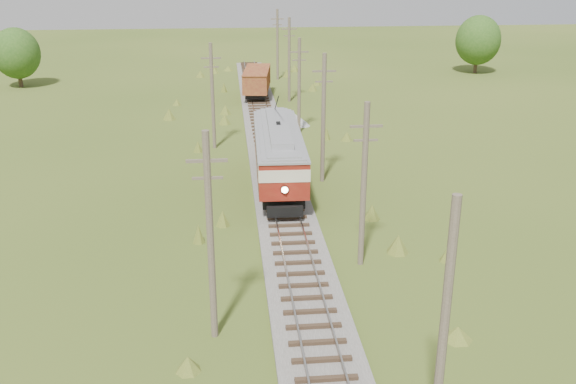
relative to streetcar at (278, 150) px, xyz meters
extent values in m
cube|color=#605B54|center=(0.00, 4.14, -2.64)|extent=(3.60, 96.00, 0.25)
cube|color=#726659|center=(-0.72, 4.14, -2.28)|extent=(0.08, 96.00, 0.17)
cube|color=#726659|center=(0.72, 4.14, -2.28)|extent=(0.08, 96.00, 0.17)
cube|color=#2D2116|center=(0.00, 4.14, -2.43)|extent=(2.40, 96.00, 0.16)
cube|color=black|center=(0.00, 0.00, -1.72)|extent=(2.87, 11.90, 0.48)
cube|color=maroon|center=(0.00, 0.00, -0.65)|extent=(3.35, 12.95, 1.18)
cube|color=beige|center=(0.00, 0.00, 0.32)|extent=(3.38, 13.01, 0.75)
cube|color=black|center=(0.00, 0.00, 0.32)|extent=(3.39, 12.43, 0.59)
cube|color=maroon|center=(0.00, 0.00, 0.85)|extent=(3.35, 12.95, 0.32)
cube|color=gray|center=(0.00, 0.00, 1.21)|extent=(3.41, 13.08, 0.41)
cube|color=gray|center=(0.00, 0.00, 1.57)|extent=(1.61, 9.69, 0.43)
sphere|color=#FFF2BF|center=(-0.17, -6.51, -0.49)|extent=(0.39, 0.39, 0.39)
cylinder|color=black|center=(0.05, 1.93, 2.78)|extent=(0.20, 5.00, 2.07)
cylinder|color=black|center=(-0.93, -4.84, -1.78)|extent=(0.15, 0.86, 0.86)
cylinder|color=black|center=(0.67, -4.89, -1.78)|extent=(0.15, 0.86, 0.86)
cylinder|color=black|center=(-0.67, 4.89, -1.78)|extent=(0.15, 0.86, 0.86)
cylinder|color=black|center=(0.93, 4.85, -1.78)|extent=(0.15, 0.86, 0.86)
cube|color=black|center=(0.00, 28.92, -1.86)|extent=(2.88, 7.34, 0.50)
cube|color=maroon|center=(0.00, 28.92, -0.62)|extent=(3.49, 8.18, 1.98)
cube|color=maroon|center=(0.00, 28.92, 0.43)|extent=(3.56, 8.35, 0.12)
cylinder|color=black|center=(-1.02, 26.64, -1.81)|extent=(0.21, 0.80, 0.79)
cylinder|color=black|center=(0.46, 26.47, -1.81)|extent=(0.21, 0.80, 0.79)
cylinder|color=black|center=(-0.46, 31.37, -1.81)|extent=(0.21, 0.80, 0.79)
cylinder|color=black|center=(1.02, 31.20, -1.81)|extent=(0.21, 0.80, 0.79)
cone|color=gray|center=(2.81, 17.53, -2.23)|extent=(2.87, 2.87, 1.08)
cone|color=gray|center=(3.53, 16.63, -2.45)|extent=(1.62, 1.62, 0.63)
cylinder|color=brown|center=(3.10, -24.86, 1.64)|extent=(0.30, 0.30, 8.80)
cylinder|color=brown|center=(3.30, -11.86, 1.54)|extent=(0.30, 0.30, 8.60)
cube|color=brown|center=(3.30, -11.86, 4.64)|extent=(1.60, 0.12, 0.12)
cube|color=brown|center=(3.30, -11.86, 3.94)|extent=(1.20, 0.10, 0.10)
cylinder|color=brown|center=(3.20, 1.14, 1.74)|extent=(0.30, 0.30, 9.00)
cube|color=brown|center=(3.20, 1.14, 5.04)|extent=(1.60, 0.12, 0.12)
cube|color=brown|center=(3.20, 1.14, 4.34)|extent=(1.20, 0.10, 0.10)
cylinder|color=brown|center=(3.00, 14.14, 1.44)|extent=(0.30, 0.30, 8.40)
cube|color=brown|center=(3.00, 14.14, 4.44)|extent=(1.60, 0.12, 0.12)
cube|color=brown|center=(3.00, 14.14, 3.74)|extent=(1.20, 0.10, 0.10)
cylinder|color=brown|center=(3.40, 27.14, 1.69)|extent=(0.30, 0.30, 8.90)
cube|color=brown|center=(3.40, 27.14, 4.94)|extent=(1.60, 0.12, 0.12)
cube|color=brown|center=(3.40, 27.14, 4.24)|extent=(1.20, 0.10, 0.10)
cylinder|color=brown|center=(3.20, 40.14, 1.59)|extent=(0.30, 0.30, 8.70)
cube|color=brown|center=(3.20, 40.14, 4.74)|extent=(1.60, 0.12, 0.12)
cube|color=brown|center=(3.20, 40.14, 4.04)|extent=(1.20, 0.10, 0.10)
cylinder|color=brown|center=(-4.20, -17.86, 1.74)|extent=(0.30, 0.30, 9.00)
cube|color=brown|center=(-4.20, -17.86, 5.04)|extent=(1.60, 0.12, 0.12)
cube|color=brown|center=(-4.20, -17.86, 4.34)|extent=(1.20, 0.10, 0.10)
cylinder|color=brown|center=(-4.50, 10.14, 1.54)|extent=(0.30, 0.30, 8.60)
cube|color=brown|center=(-4.50, 10.14, 4.64)|extent=(1.60, 0.12, 0.12)
cube|color=brown|center=(-4.50, 10.14, 3.94)|extent=(1.20, 0.10, 0.10)
cylinder|color=#38281C|center=(-28.00, 38.14, -1.59)|extent=(0.50, 0.50, 2.34)
ellipsoid|color=#264E17|center=(-28.00, 38.14, 1.27)|extent=(5.46, 5.46, 6.01)
cylinder|color=#38281C|center=(30.00, 42.14, -1.50)|extent=(0.50, 0.50, 2.52)
ellipsoid|color=#264E17|center=(30.00, 42.14, 1.58)|extent=(5.88, 5.88, 6.47)
camera|label=1|loc=(-3.35, -41.39, 12.52)|focal=40.00mm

